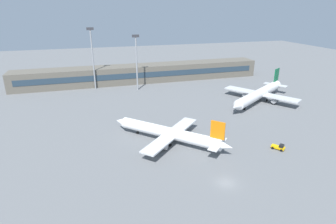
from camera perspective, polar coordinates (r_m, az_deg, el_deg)
ground_plane at (r=99.17m, az=1.15°, el=-1.50°), size 400.00×400.00×0.00m
terminal_building at (r=149.72m, az=-5.39°, el=7.96°), size 129.54×12.13×9.00m
airplane_near at (r=81.76m, az=0.01°, el=-4.32°), size 29.58×30.04×9.64m
airplane_mid at (r=122.75m, az=18.35°, el=3.58°), size 40.37×29.53×11.37m
baggage_tug_yellow at (r=84.41m, az=21.95°, el=-6.73°), size 3.34×3.79×1.75m
floodlight_tower_west at (r=132.41m, az=-6.53°, el=10.87°), size 3.20×0.80×26.03m
floodlight_tower_east at (r=137.81m, az=-15.34°, el=11.33°), size 3.20×0.80×29.07m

